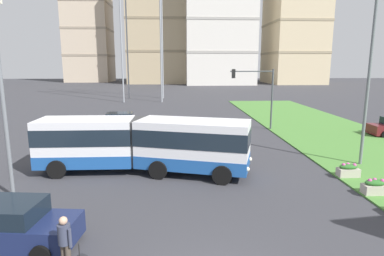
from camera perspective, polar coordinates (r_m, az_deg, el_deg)
articulated_bus at (r=18.36m, az=-8.55°, el=-2.69°), size 11.87×4.36×3.00m
car_navy_sedan at (r=12.78m, az=-29.34°, el=-14.62°), size 4.57×2.40×1.58m
car_black_sedan at (r=30.90m, az=-12.23°, el=1.10°), size 4.50×2.24×1.58m
pedestrian_crossing at (r=10.61m, az=-21.28°, el=-17.80°), size 0.50×0.37×1.74m
flower_planter_2 at (r=17.52m, az=29.27°, el=-8.90°), size 1.10×0.56×0.74m
flower_planter_3 at (r=19.47m, az=25.57°, el=-6.63°), size 1.10×0.56×0.74m
traffic_light_far_right at (r=30.36m, az=11.38°, el=6.86°), size 3.96×0.28×5.53m
streetlight_left at (r=16.44m, az=-30.19°, el=5.31°), size 0.70×0.28×8.64m
streetlight_median at (r=21.48m, az=28.47°, el=8.12°), size 0.70×0.28×9.84m
apartment_tower_west at (r=120.10m, az=-17.68°, el=17.81°), size 14.40×14.64×41.96m
apartment_tower_westcentre at (r=107.79m, az=-5.15°, el=17.79°), size 21.18×18.65×37.11m
apartment_tower_centre at (r=100.79m, az=4.79°, el=17.73°), size 19.85×16.90×35.24m
apartment_tower_eastcentre at (r=109.75m, az=17.58°, el=19.08°), size 15.29×20.04×44.16m
transmission_pylon at (r=56.15m, az=-8.72°, el=20.96°), size 9.00×6.24×28.59m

